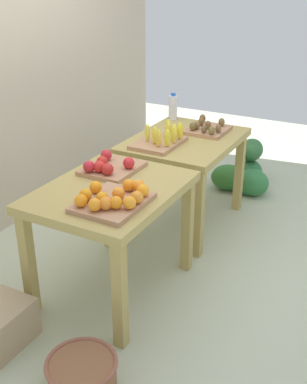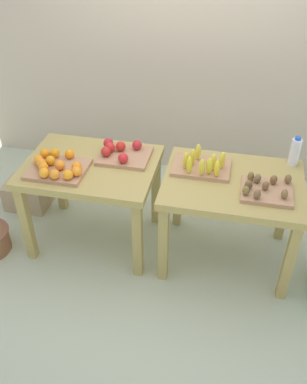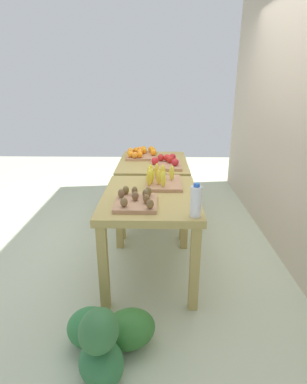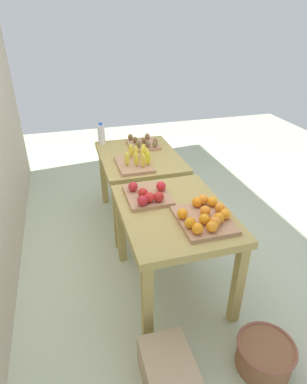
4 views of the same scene
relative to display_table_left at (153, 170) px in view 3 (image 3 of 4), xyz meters
name	(u,v)px [view 3 (image 3 of 4)]	position (x,y,z in m)	size (l,w,h in m)	color
ground_plane	(152,242)	(0.56, 0.00, -0.66)	(8.00, 8.00, 0.00)	#B3BC9D
back_wall	(297,101)	(0.56, 1.35, 0.84)	(4.40, 0.12, 3.00)	#BDAC95
display_table_left	(153,170)	(0.00, 0.00, 0.00)	(1.04, 0.80, 0.78)	tan
display_table_right	(150,207)	(1.12, 0.00, 0.00)	(1.04, 0.80, 0.78)	tan
orange_bin	(141,153)	(-0.21, -0.15, 0.16)	(0.45, 0.39, 0.11)	tan
apple_bin	(166,163)	(0.22, 0.15, 0.15)	(0.42, 0.34, 0.11)	tan
banana_crate	(161,180)	(0.87, 0.09, 0.16)	(0.44, 0.32, 0.17)	tan
kiwi_bin	(136,200)	(1.35, -0.10, 0.15)	(0.36, 0.32, 0.10)	tan
water_bottle	(196,201)	(1.56, 0.33, 0.23)	(0.08, 0.08, 0.24)	silver
watermelon_pile	(107,337)	(2.05, -0.25, -0.49)	(0.63, 0.62, 0.48)	#2B6839
wicker_basket	(131,189)	(-0.86, -0.35, -0.55)	(0.38, 0.38, 0.21)	brown
cardboard_produce_box	(174,190)	(-0.80, 0.30, -0.53)	(0.40, 0.30, 0.26)	tan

